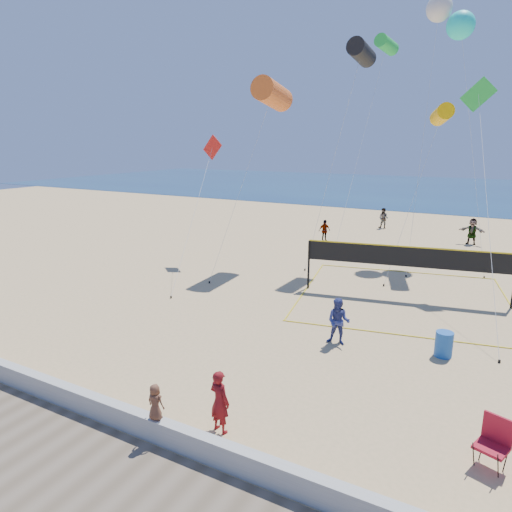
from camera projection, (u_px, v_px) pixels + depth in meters
The scene contains 20 objects.
ground at pixel (260, 394), 12.87m from camera, with size 120.00×120.00×0.00m, color tan.
ocean at pixel (463, 191), 65.61m from camera, with size 140.00×50.00×0.03m, color navy.
seawall at pixel (196, 445), 10.25m from camera, with size 32.00×0.30×0.60m, color #BBBBB6.
woman at pixel (220, 401), 11.03m from camera, with size 0.59×0.39×1.61m, color maroon.
toddler at pixel (155, 402), 10.59m from camera, with size 0.43×0.28×0.88m, color brown.
bystander_a at pixel (338, 322), 15.85m from camera, with size 0.81×0.63×1.67m, color navy.
far_person_0 at pixel (324, 231), 32.30m from camera, with size 0.91×0.38×1.55m, color gray.
far_person_1 at pixel (472, 231), 31.36m from camera, with size 1.68×0.53×1.81m, color gray.
far_person_3 at pixel (384, 218), 37.12m from camera, with size 0.81×0.63×1.66m, color gray.
camp_chair at pixel (494, 439), 9.85m from camera, with size 0.78×0.91×1.30m.
trash_barrel at pixel (444, 344), 15.03m from camera, with size 0.57×0.57×0.85m, color #1951A7.
volleyball_net at pixel (406, 263), 20.40m from camera, with size 10.50×10.38×2.41m.
kite_0 at pixel (272, 94), 24.49m from camera, with size 1.71×6.69×10.22m.
kite_1 at pixel (362, 53), 24.28m from camera, with size 2.17×4.39×12.16m.
kite_2 at pixel (442, 115), 23.98m from camera, with size 2.08×6.07×8.85m.
kite_3 at pixel (210, 156), 25.83m from camera, with size 3.10×7.26×7.31m.
kite_4 at pixel (479, 108), 20.40m from camera, with size 2.91×8.85×9.77m.
kite_6 at pixel (439, 9), 26.51m from camera, with size 1.69×7.70×15.15m.
kite_7 at pixel (461, 25), 26.37m from camera, with size 4.00×6.38×14.24m.
kite_8 at pixel (387, 45), 32.98m from camera, with size 1.38×10.45×14.35m.
Camera 1 is at (5.45, -10.16, 6.92)m, focal length 32.00 mm.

